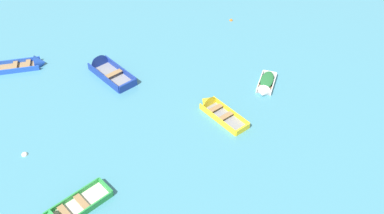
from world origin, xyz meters
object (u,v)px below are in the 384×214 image
at_px(rowboat_deep_blue_far_right, 103,67).
at_px(rowboat_white_outer_right, 266,85).
at_px(mooring_buoy_far_field, 25,155).
at_px(rowboat_yellow_cluster_inner, 213,108).
at_px(rowboat_blue_outer_left, 31,64).
at_px(mooring_buoy_between_boats_left, 231,21).

relative_size(rowboat_deep_blue_far_right, rowboat_white_outer_right, 1.60).
bearing_deg(mooring_buoy_far_field, rowboat_yellow_cluster_inner, 8.63).
height_order(rowboat_blue_outer_left, mooring_buoy_far_field, rowboat_blue_outer_left).
bearing_deg(rowboat_white_outer_right, mooring_buoy_between_boats_left, 88.59).
distance_m(rowboat_yellow_cluster_inner, mooring_buoy_far_field, 12.12).
height_order(rowboat_deep_blue_far_right, rowboat_yellow_cluster_inner, rowboat_deep_blue_far_right).
height_order(mooring_buoy_far_field, mooring_buoy_between_boats_left, mooring_buoy_far_field).
height_order(rowboat_deep_blue_far_right, mooring_buoy_between_boats_left, rowboat_deep_blue_far_right).
distance_m(rowboat_blue_outer_left, rowboat_yellow_cluster_inner, 14.70).
bearing_deg(mooring_buoy_between_boats_left, rowboat_yellow_cluster_inner, -110.75).
bearing_deg(mooring_buoy_far_field, rowboat_deep_blue_far_right, 58.33).
bearing_deg(rowboat_white_outer_right, rowboat_blue_outer_left, 159.99).
bearing_deg(rowboat_yellow_cluster_inner, rowboat_blue_outer_left, 148.52).
bearing_deg(rowboat_deep_blue_far_right, rowboat_white_outer_right, -21.77).
bearing_deg(mooring_buoy_far_field, rowboat_blue_outer_left, 93.33).
bearing_deg(rowboat_deep_blue_far_right, mooring_buoy_between_boats_left, 26.00).
relative_size(rowboat_deep_blue_far_right, mooring_buoy_between_boats_left, 15.83).
distance_m(rowboat_deep_blue_far_right, mooring_buoy_between_boats_left, 12.84).
distance_m(rowboat_white_outer_right, mooring_buoy_far_field, 16.53).
bearing_deg(mooring_buoy_between_boats_left, rowboat_blue_outer_left, -166.59).
bearing_deg(rowboat_white_outer_right, mooring_buoy_far_field, -168.12).
xyz_separation_m(rowboat_deep_blue_far_right, mooring_buoy_between_boats_left, (11.54, 5.63, -0.25)).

